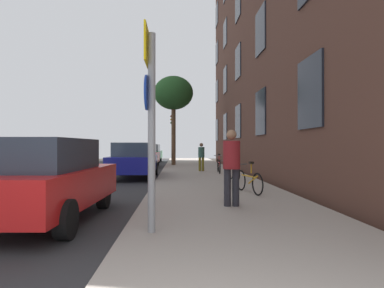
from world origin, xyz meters
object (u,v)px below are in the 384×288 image
at_px(pedestrian_0, 232,162).
at_px(car_0, 46,179).
at_px(traffic_light, 174,130).
at_px(bicycle_3, 219,165).
at_px(bicycle_2, 234,171).
at_px(sign_post, 150,112).
at_px(bicycle_0, 249,181).
at_px(bicycle_1, 228,175).
at_px(tree_near, 174,94).
at_px(pedestrian_1, 201,155).
at_px(car_3, 151,153).
at_px(car_1, 134,160).
at_px(car_2, 144,155).

relative_size(pedestrian_0, car_0, 0.44).
height_order(traffic_light, bicycle_3, traffic_light).
bearing_deg(bicycle_2, car_0, -127.77).
height_order(sign_post, bicycle_2, sign_post).
bearing_deg(pedestrian_0, car_0, -167.18).
height_order(bicycle_0, car_0, car_0).
relative_size(bicycle_1, car_0, 0.41).
relative_size(traffic_light, tree_near, 0.61).
distance_m(sign_post, bicycle_2, 8.06).
relative_size(bicycle_0, bicycle_1, 1.01).
bearing_deg(pedestrian_0, pedestrian_1, 89.67).
distance_m(car_0, car_3, 22.78).
xyz_separation_m(traffic_light, car_0, (-2.24, -18.61, -1.95)).
relative_size(traffic_light, bicycle_1, 2.38).
height_order(bicycle_0, bicycle_3, bicycle_3).
bearing_deg(traffic_light, bicycle_2, -78.19).
xyz_separation_m(sign_post, car_3, (-2.03, 24.00, -1.18)).
relative_size(traffic_light, car_0, 0.98).
bearing_deg(sign_post, bicycle_3, 76.86).
xyz_separation_m(traffic_light, pedestrian_1, (1.62, -7.78, -1.79)).
bearing_deg(car_3, bicycle_3, -71.11).
relative_size(sign_post, traffic_light, 0.84).
distance_m(car_1, car_3, 14.47).
distance_m(tree_near, car_3, 7.86).
distance_m(sign_post, bicycle_1, 6.29).
bearing_deg(sign_post, car_2, 96.50).
bearing_deg(bicycle_1, car_2, 110.06).
distance_m(sign_post, bicycle_0, 5.00).
bearing_deg(car_0, traffic_light, 83.15).
bearing_deg(car_3, car_1, -88.21).
relative_size(bicycle_3, pedestrian_0, 1.01).
bearing_deg(bicycle_0, pedestrian_0, -113.30).
relative_size(car_0, car_2, 1.00).
bearing_deg(tree_near, traffic_light, 90.46).
bearing_deg(sign_post, car_1, 99.38).
distance_m(sign_post, traffic_light, 19.84).
bearing_deg(pedestrian_1, bicycle_0, -84.37).
bearing_deg(car_1, bicycle_0, -53.38).
height_order(car_0, car_2, same).
height_order(bicycle_1, bicycle_3, bicycle_3).
height_order(car_0, car_1, same).
bearing_deg(traffic_light, tree_near, -89.54).
distance_m(bicycle_2, bicycle_3, 3.31).
distance_m(tree_near, bicycle_3, 8.93).
xyz_separation_m(bicycle_3, car_1, (-4.08, -1.21, 0.34)).
height_order(bicycle_2, bicycle_3, bicycle_3).
distance_m(bicycle_1, pedestrian_0, 3.71).
relative_size(pedestrian_1, car_1, 0.36).
xyz_separation_m(bicycle_0, bicycle_2, (0.18, 3.40, -0.01)).
bearing_deg(car_3, pedestrian_1, -72.59).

